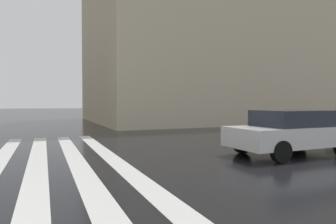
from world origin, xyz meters
name	(u,v)px	position (x,y,z in m)	size (l,w,h in m)	color
haussmann_block_corner	(211,19)	(20.67, -18.65, 10.21)	(16.33, 23.28, 20.86)	beige
car_white	(292,131)	(2.50, -10.24, 0.76)	(1.85, 4.10, 1.41)	silver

